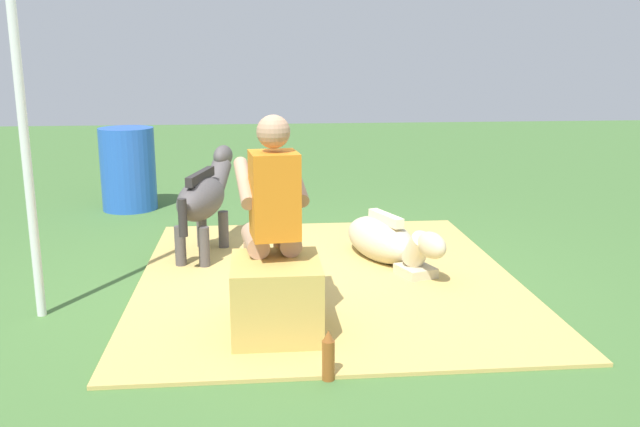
{
  "coord_description": "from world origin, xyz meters",
  "views": [
    {
      "loc": [
        -4.86,
        0.24,
        1.72
      ],
      "look_at": [
        0.05,
        -0.23,
        0.55
      ],
      "focal_mm": 38.32,
      "sensor_mm": 36.0,
      "label": 1
    }
  ],
  "objects_px": {
    "person_seated": "(272,212)",
    "pony_standing": "(205,196)",
    "soda_bottle": "(328,356)",
    "water_barrel": "(128,169)",
    "hay_bale": "(276,299)",
    "tent_pole_left": "(23,128)",
    "pony_lying": "(387,241)"
  },
  "relations": [
    {
      "from": "person_seated",
      "to": "pony_standing",
      "type": "distance_m",
      "value": 1.72
    },
    {
      "from": "soda_bottle",
      "to": "water_barrel",
      "type": "height_order",
      "value": "water_barrel"
    },
    {
      "from": "hay_bale",
      "to": "tent_pole_left",
      "type": "xyz_separation_m",
      "value": [
        0.49,
        1.56,
        1.01
      ]
    },
    {
      "from": "hay_bale",
      "to": "water_barrel",
      "type": "height_order",
      "value": "water_barrel"
    },
    {
      "from": "hay_bale",
      "to": "tent_pole_left",
      "type": "relative_size",
      "value": 0.24
    },
    {
      "from": "pony_lying",
      "to": "tent_pole_left",
      "type": "bearing_deg",
      "value": 110.17
    },
    {
      "from": "person_seated",
      "to": "pony_standing",
      "type": "relative_size",
      "value": 1.03
    },
    {
      "from": "hay_bale",
      "to": "pony_standing",
      "type": "bearing_deg",
      "value": 17.04
    },
    {
      "from": "person_seated",
      "to": "pony_standing",
      "type": "bearing_deg",
      "value": 18.24
    },
    {
      "from": "hay_bale",
      "to": "person_seated",
      "type": "height_order",
      "value": "person_seated"
    },
    {
      "from": "pony_standing",
      "to": "tent_pole_left",
      "type": "xyz_separation_m",
      "value": [
        -1.29,
        1.01,
        0.73
      ]
    },
    {
      "from": "person_seated",
      "to": "tent_pole_left",
      "type": "xyz_separation_m",
      "value": [
        0.32,
        1.54,
        0.5
      ]
    },
    {
      "from": "pony_lying",
      "to": "hay_bale",
      "type": "bearing_deg",
      "value": 145.79
    },
    {
      "from": "pony_standing",
      "to": "water_barrel",
      "type": "height_order",
      "value": "water_barrel"
    },
    {
      "from": "person_seated",
      "to": "pony_lying",
      "type": "relative_size",
      "value": 1.01
    },
    {
      "from": "person_seated",
      "to": "water_barrel",
      "type": "distance_m",
      "value": 3.84
    },
    {
      "from": "pony_standing",
      "to": "pony_lying",
      "type": "distance_m",
      "value": 1.59
    },
    {
      "from": "tent_pole_left",
      "to": "water_barrel",
      "type": "bearing_deg",
      "value": -0.7
    },
    {
      "from": "hay_bale",
      "to": "pony_lying",
      "type": "height_order",
      "value": "hay_bale"
    },
    {
      "from": "soda_bottle",
      "to": "water_barrel",
      "type": "relative_size",
      "value": 0.31
    },
    {
      "from": "pony_standing",
      "to": "pony_lying",
      "type": "bearing_deg",
      "value": -103.72
    },
    {
      "from": "pony_lying",
      "to": "soda_bottle",
      "type": "distance_m",
      "value": 2.15
    },
    {
      "from": "pony_standing",
      "to": "water_barrel",
      "type": "distance_m",
      "value": 2.14
    },
    {
      "from": "hay_bale",
      "to": "water_barrel",
      "type": "distance_m",
      "value": 3.99
    },
    {
      "from": "person_seated",
      "to": "water_barrel",
      "type": "xyz_separation_m",
      "value": [
        3.52,
        1.51,
        -0.3
      ]
    },
    {
      "from": "hay_bale",
      "to": "pony_lying",
      "type": "xyz_separation_m",
      "value": [
        1.41,
        -0.96,
        -0.05
      ]
    },
    {
      "from": "pony_lying",
      "to": "person_seated",
      "type": "bearing_deg",
      "value": 142.06
    },
    {
      "from": "pony_lying",
      "to": "soda_bottle",
      "type": "xyz_separation_m",
      "value": [
        -2.03,
        0.7,
        -0.05
      ]
    },
    {
      "from": "water_barrel",
      "to": "person_seated",
      "type": "bearing_deg",
      "value": -156.84
    },
    {
      "from": "hay_bale",
      "to": "soda_bottle",
      "type": "relative_size",
      "value": 2.12
    },
    {
      "from": "hay_bale",
      "to": "pony_lying",
      "type": "relative_size",
      "value": 0.45
    },
    {
      "from": "person_seated",
      "to": "pony_lying",
      "type": "bearing_deg",
      "value": -37.94
    }
  ]
}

